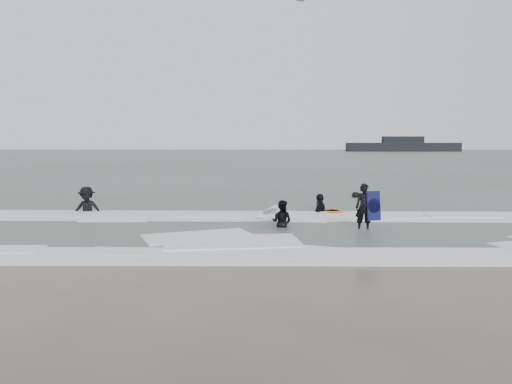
{
  "coord_description": "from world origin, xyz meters",
  "views": [
    {
      "loc": [
        0.44,
        -13.0,
        2.93
      ],
      "look_at": [
        0.0,
        5.0,
        1.1
      ],
      "focal_mm": 35.0,
      "sensor_mm": 36.0,
      "label": 1
    }
  ],
  "objects_px": {
    "surfer_breaker": "(87,213)",
    "surfer_right_near": "(320,213)",
    "surfer_right_far": "(355,198)",
    "surfer_wading": "(282,228)",
    "vessel_horizon": "(402,146)",
    "surfer_centre": "(364,231)"
  },
  "relations": [
    {
      "from": "surfer_centre",
      "to": "vessel_horizon",
      "type": "xyz_separation_m",
      "value": [
        35.32,
        128.12,
        1.59
      ]
    },
    {
      "from": "surfer_wading",
      "to": "surfer_right_far",
      "type": "distance_m",
      "value": 9.85
    },
    {
      "from": "surfer_wading",
      "to": "surfer_right_far",
      "type": "height_order",
      "value": "surfer_wading"
    },
    {
      "from": "surfer_right_near",
      "to": "surfer_right_far",
      "type": "height_order",
      "value": "surfer_right_near"
    },
    {
      "from": "surfer_wading",
      "to": "surfer_breaker",
      "type": "xyz_separation_m",
      "value": [
        -7.89,
        3.32,
        0.0
      ]
    },
    {
      "from": "surfer_right_near",
      "to": "surfer_wading",
      "type": "bearing_deg",
      "value": 0.51
    },
    {
      "from": "vessel_horizon",
      "to": "surfer_breaker",
      "type": "bearing_deg",
      "value": -110.26
    },
    {
      "from": "surfer_centre",
      "to": "vessel_horizon",
      "type": "distance_m",
      "value": 132.91
    },
    {
      "from": "surfer_right_near",
      "to": "vessel_horizon",
      "type": "distance_m",
      "value": 129.21
    },
    {
      "from": "vessel_horizon",
      "to": "surfer_right_near",
      "type": "bearing_deg",
      "value": -106.33
    },
    {
      "from": "surfer_centre",
      "to": "surfer_wading",
      "type": "height_order",
      "value": "surfer_centre"
    },
    {
      "from": "surfer_wading",
      "to": "vessel_horizon",
      "type": "xyz_separation_m",
      "value": [
        38.0,
        127.64,
        1.59
      ]
    },
    {
      "from": "surfer_centre",
      "to": "surfer_breaker",
      "type": "xyz_separation_m",
      "value": [
        -10.57,
        3.8,
        0.0
      ]
    },
    {
      "from": "surfer_centre",
      "to": "surfer_right_near",
      "type": "distance_m",
      "value": 4.26
    },
    {
      "from": "vessel_horizon",
      "to": "surfer_wading",
      "type": "bearing_deg",
      "value": -106.58
    },
    {
      "from": "surfer_wading",
      "to": "surfer_right_near",
      "type": "height_order",
      "value": "surfer_right_near"
    },
    {
      "from": "surfer_wading",
      "to": "vessel_horizon",
      "type": "distance_m",
      "value": 133.19
    },
    {
      "from": "surfer_breaker",
      "to": "surfer_right_near",
      "type": "distance_m",
      "value": 9.57
    },
    {
      "from": "surfer_right_near",
      "to": "vessel_horizon",
      "type": "relative_size",
      "value": 0.06
    },
    {
      "from": "surfer_wading",
      "to": "surfer_breaker",
      "type": "relative_size",
      "value": 0.77
    },
    {
      "from": "surfer_centre",
      "to": "vessel_horizon",
      "type": "height_order",
      "value": "vessel_horizon"
    },
    {
      "from": "surfer_breaker",
      "to": "surfer_right_near",
      "type": "height_order",
      "value": "same"
    }
  ]
}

